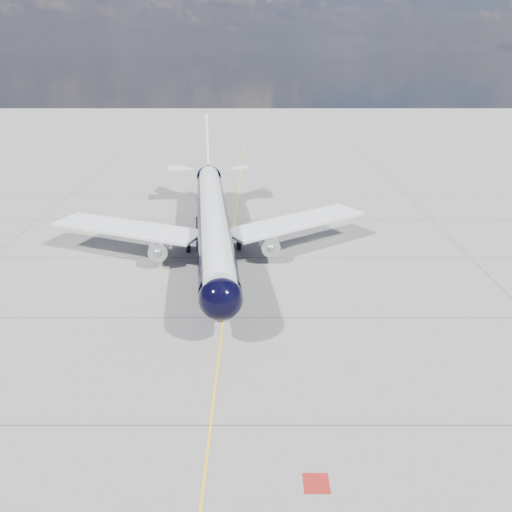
{
  "coord_description": "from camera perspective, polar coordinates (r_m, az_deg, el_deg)",
  "views": [
    {
      "loc": [
        3.15,
        -32.43,
        24.3
      ],
      "look_at": [
        3.17,
        15.98,
        4.0
      ],
      "focal_mm": 35.0,
      "sensor_mm": 36.0,
      "label": 1
    }
  ],
  "objects": [
    {
      "name": "taxiway_centerline",
      "position": [
        62.44,
        -2.92,
        -0.18
      ],
      "size": [
        0.16,
        160.0,
        0.01
      ],
      "primitive_type": "cube",
      "color": "yellow",
      "rests_on": "ground"
    },
    {
      "name": "main_airliner",
      "position": [
        63.43,
        -4.96,
        4.48
      ],
      "size": [
        41.05,
        50.24,
        14.51
      ],
      "rotation": [
        0.0,
        0.0,
        0.11
      ],
      "color": "black",
      "rests_on": "ground"
    },
    {
      "name": "red_marking",
      "position": [
        33.27,
        6.9,
        -24.38
      ],
      "size": [
        1.6,
        1.6,
        0.01
      ],
      "primitive_type": "cube",
      "color": "maroon",
      "rests_on": "ground"
    },
    {
      "name": "ground",
      "position": [
        67.07,
        -2.72,
        1.48
      ],
      "size": [
        320.0,
        320.0,
        0.0
      ],
      "primitive_type": "plane",
      "color": "gray",
      "rests_on": "ground"
    }
  ]
}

